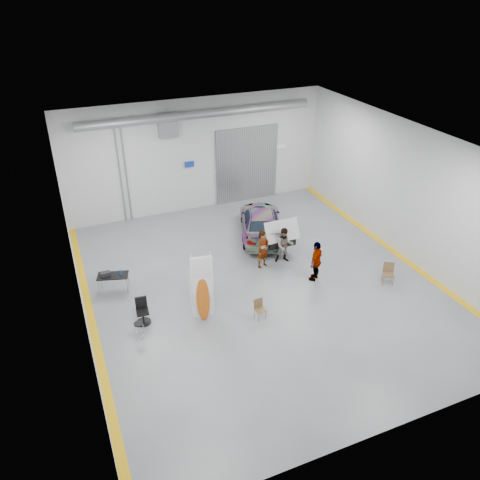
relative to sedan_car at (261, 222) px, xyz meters
name	(u,v)px	position (x,y,z in m)	size (l,w,h in m)	color
ground	(260,283)	(-1.81, -3.87, -0.70)	(16.00, 16.00, 0.00)	slate
room_shell	(245,173)	(-1.57, -1.65, 3.38)	(14.02, 16.18, 6.01)	#B6B8BB
sedan_car	(261,222)	(0.00, 0.00, 0.00)	(1.96, 4.80, 1.39)	silver
person_a	(263,249)	(-1.15, -2.70, 0.18)	(0.64, 0.42, 1.76)	brown
person_b	(285,245)	(-0.09, -2.70, 0.14)	(0.81, 0.62, 1.67)	#486284
person_c	(316,261)	(0.47, -4.46, 0.21)	(1.05, 0.43, 1.82)	brown
surfboard_display	(204,293)	(-4.69, -5.15, 0.48)	(0.82, 0.30, 2.90)	white
folding_chair_near	(260,313)	(-2.76, -5.92, -0.45)	(0.39, 0.40, 0.78)	brown
folding_chair_far	(388,278)	(3.09, -5.91, -0.41)	(0.60, 0.65, 0.93)	brown
shop_stool	(139,331)	(-7.17, -5.31, -0.36)	(0.35, 0.35, 0.68)	black
work_table	(111,275)	(-7.58, -2.06, 0.07)	(1.34, 0.93, 1.00)	gray
office_chair	(142,312)	(-6.87, -4.46, -0.24)	(0.55, 0.55, 1.03)	black
trunk_lid	(281,228)	(0.00, -2.15, 0.72)	(1.62, 0.99, 0.04)	silver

